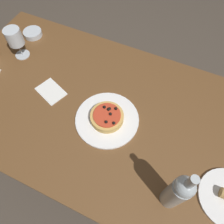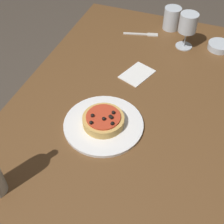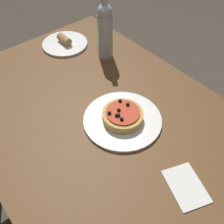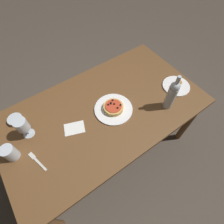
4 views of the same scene
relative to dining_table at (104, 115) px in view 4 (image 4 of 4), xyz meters
The scene contains 11 objects.
ground_plane 0.64m from the dining_table, ahead, with size 14.00×14.00×0.00m, color #4C4238.
dining_table is the anchor object (origin of this frame).
dinner_plate 0.11m from the dining_table, 34.15° to the right, with size 0.30×0.30×0.01m.
pizza 0.13m from the dining_table, 33.90° to the right, with size 0.15×0.15×0.05m.
wine_glass 0.60m from the dining_table, 166.52° to the left, with size 0.08×0.08×0.17m.
wine_bottle 0.55m from the dining_table, 30.88° to the right, with size 0.07×0.07×0.32m.
water_cup 0.70m from the dining_table, behind, with size 0.09×0.09×0.11m.
side_bowl 0.66m from the dining_table, 153.55° to the left, with size 0.11×0.11×0.03m.
fork 0.59m from the dining_table, behind, with size 0.07×0.17×0.00m.
side_plate 0.66m from the dining_table, 13.93° to the right, with size 0.23×0.23×0.05m.
paper_napkin 0.28m from the dining_table, behind, with size 0.17×0.15×0.00m.
Camera 4 is at (-0.39, -0.66, 1.85)m, focal length 28.00 mm.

